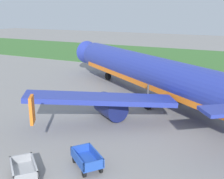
# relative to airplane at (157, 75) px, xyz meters

# --- Properties ---
(grass_strip) EXTENTS (220.00, 28.00, 0.06)m
(grass_strip) POSITION_rel_airplane_xyz_m (-1.70, 31.14, -3.02)
(grass_strip) COLOR #3D7033
(grass_strip) RESTS_ON ground
(airplane) EXTENTS (32.80, 28.40, 11.34)m
(airplane) POSITION_rel_airplane_xyz_m (0.00, 0.00, 0.00)
(airplane) COLOR #28389E
(airplane) RESTS_ON ground
(baggage_cart_third_in_row) EXTENTS (3.20, 2.84, 1.07)m
(baggage_cart_third_in_row) POSITION_rel_airplane_xyz_m (-2.42, -18.02, -2.45)
(baggage_cart_third_in_row) COLOR gray
(baggage_cart_third_in_row) RESTS_ON ground
(baggage_cart_fourth_in_row) EXTENTS (3.26, 2.76, 1.07)m
(baggage_cart_fourth_in_row) POSITION_rel_airplane_xyz_m (0.26, -15.16, -2.45)
(baggage_cart_fourth_in_row) COLOR #234CB2
(baggage_cart_fourth_in_row) RESTS_ON ground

